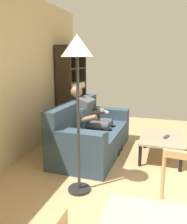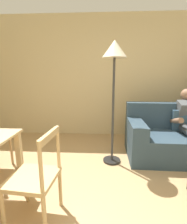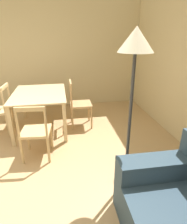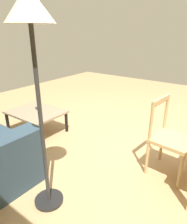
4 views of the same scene
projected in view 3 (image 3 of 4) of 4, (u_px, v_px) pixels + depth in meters
The scene contains 6 objects.
wall_side at pixel (20, 54), 4.58m from camera, with size 0.12×5.97×2.65m, color #C8B586.
dining_table at pixel (40, 98), 3.66m from camera, with size 1.33×0.98×0.75m.
dining_chair_near_wall at pixel (79, 104), 3.86m from camera, with size 0.43×0.43×0.94m.
dining_chair_facing_couch at pixel (36, 132), 2.84m from camera, with size 0.46×0.46×0.89m.
dining_chair_by_doorway at pixel (0, 110), 3.62m from camera, with size 0.44×0.44×0.92m.
floor_lamp at pixel (135, 58), 1.89m from camera, with size 0.36×0.36×1.86m.
Camera 3 is at (1.94, 0.90, 1.79)m, focal length 30.74 mm.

